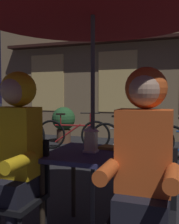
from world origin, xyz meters
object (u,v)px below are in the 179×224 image
object	(u,v)px
cafe_table	(93,164)
lantern	(91,138)
person_right_hooded	(144,155)
chair_right	(144,207)
bicycle_third	(131,139)
chair_left	(19,189)
bicycle_nearest	(17,132)
book	(112,148)
person_left_hooded	(14,145)
potted_plant	(64,122)
bicycle_second	(73,134)

from	to	relation	value
cafe_table	lantern	world-z (taller)	lantern
cafe_table	person_right_hooded	distance (m)	0.67
chair_right	bicycle_third	bearing A→B (deg)	101.91
chair_left	bicycle_third	distance (m)	3.47
chair_left	bicycle_nearest	xyz separation A→B (m)	(-2.46, 3.48, -0.14)
bicycle_third	book	size ratio (longest dim) A/B	8.40
person_left_hooded	person_right_hooded	xyz separation A→B (m)	(0.96, 0.00, 0.00)
cafe_table	person_left_hooded	bearing A→B (deg)	-138.43
lantern	potted_plant	distance (m)	4.55
bicycle_nearest	potted_plant	bearing A→B (deg)	49.19
cafe_table	chair_left	bearing A→B (deg)	-142.45
chair_right	person_left_hooded	world-z (taller)	person_left_hooded
cafe_table	person_right_hooded	xyz separation A→B (m)	(0.48, -0.43, 0.21)
bicycle_nearest	bicycle_third	world-z (taller)	same
lantern	person_right_hooded	distance (m)	0.66
person_left_hooded	bicycle_second	size ratio (longest dim) A/B	0.84
chair_right	person_right_hooded	size ratio (longest dim) A/B	0.62
chair_left	bicycle_second	bearing A→B (deg)	106.85
cafe_table	chair_right	distance (m)	0.62
book	potted_plant	xyz separation A→B (m)	(-2.27, 3.83, -0.21)
person_left_hooded	potted_plant	size ratio (longest dim) A/B	1.52
bicycle_second	chair_left	bearing A→B (deg)	-73.15
person_right_hooded	bicycle_third	bearing A→B (deg)	101.72
lantern	book	bearing A→B (deg)	52.12
person_left_hooded	chair_left	bearing A→B (deg)	90.00
lantern	cafe_table	bearing A→B (deg)	-25.58
chair_right	bicycle_second	bearing A→B (deg)	119.43
book	chair_left	bearing A→B (deg)	-126.69
chair_left	potted_plant	xyz separation A→B (m)	(-1.68, 4.38, 0.05)
chair_right	bicycle_second	world-z (taller)	chair_right
bicycle_nearest	cafe_table	bearing A→B (deg)	-46.66
chair_left	lantern	bearing A→B (deg)	39.27
lantern	bicycle_second	world-z (taller)	lantern
person_left_hooded	person_right_hooded	bearing A→B (deg)	0.00
bicycle_third	book	xyz separation A→B (m)	(0.37, -2.91, 0.41)
person_left_hooded	bicycle_second	xyz separation A→B (m)	(-1.11, 3.73, -0.50)
person_right_hooded	potted_plant	bearing A→B (deg)	120.70
bicycle_nearest	bicycle_third	distance (m)	2.69
cafe_table	chair_left	size ratio (longest dim) A/B	0.85
lantern	bicycle_nearest	world-z (taller)	lantern
chair_right	chair_left	bearing A→B (deg)	180.00
chair_left	potted_plant	size ratio (longest dim) A/B	0.95
bicycle_nearest	bicycle_second	bearing A→B (deg)	8.14
book	lantern	bearing A→B (deg)	-117.27
lantern	bicycle_second	size ratio (longest dim) A/B	0.14
person_right_hooded	bicycle_third	distance (m)	3.63
lantern	bicycle_nearest	size ratio (longest dim) A/B	0.14
cafe_table	lantern	distance (m)	0.22
cafe_table	book	bearing A→B (deg)	57.36
chair_right	potted_plant	xyz separation A→B (m)	(-2.64, 4.38, 0.05)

